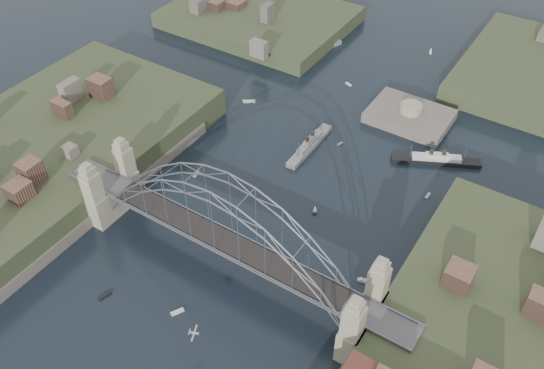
{
  "coord_description": "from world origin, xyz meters",
  "views": [
    {
      "loc": [
        50.36,
        -60.01,
        96.07
      ],
      "look_at": [
        0.0,
        18.0,
        10.0
      ],
      "focal_mm": 37.95,
      "sensor_mm": 36.0,
      "label": 1
    }
  ],
  "objects_px": {
    "bridge": "(223,228)",
    "naval_cruiser_near": "(310,145)",
    "fort_island": "(408,121)",
    "ocean_liner": "(436,160)",
    "naval_cruiser_far": "(320,48)"
  },
  "relations": [
    {
      "from": "bridge",
      "to": "naval_cruiser_near",
      "type": "bearing_deg",
      "value": 96.79
    },
    {
      "from": "fort_island",
      "to": "naval_cruiser_far",
      "type": "relative_size",
      "value": 1.33
    },
    {
      "from": "fort_island",
      "to": "ocean_liner",
      "type": "distance_m",
      "value": 18.53
    },
    {
      "from": "bridge",
      "to": "fort_island",
      "type": "distance_m",
      "value": 72.14
    },
    {
      "from": "fort_island",
      "to": "naval_cruiser_far",
      "type": "height_order",
      "value": "fort_island"
    },
    {
      "from": "naval_cruiser_far",
      "to": "ocean_liner",
      "type": "xyz_separation_m",
      "value": [
        52.87,
        -33.56,
        -0.03
      ]
    },
    {
      "from": "fort_island",
      "to": "naval_cruiser_near",
      "type": "height_order",
      "value": "naval_cruiser_near"
    },
    {
      "from": "bridge",
      "to": "ocean_liner",
      "type": "xyz_separation_m",
      "value": [
        24.92,
        56.77,
        -11.47
      ]
    },
    {
      "from": "bridge",
      "to": "naval_cruiser_far",
      "type": "bearing_deg",
      "value": 107.19
    },
    {
      "from": "naval_cruiser_near",
      "to": "ocean_liner",
      "type": "bearing_deg",
      "value": 22.16
    },
    {
      "from": "fort_island",
      "to": "bridge",
      "type": "bearing_deg",
      "value": -99.73
    },
    {
      "from": "naval_cruiser_far",
      "to": "ocean_liner",
      "type": "relative_size",
      "value": 0.77
    },
    {
      "from": "bridge",
      "to": "naval_cruiser_far",
      "type": "relative_size",
      "value": 5.09
    },
    {
      "from": "fort_island",
      "to": "naval_cruiser_near",
      "type": "bearing_deg",
      "value": -124.11
    },
    {
      "from": "bridge",
      "to": "naval_cruiser_near",
      "type": "height_order",
      "value": "bridge"
    }
  ]
}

